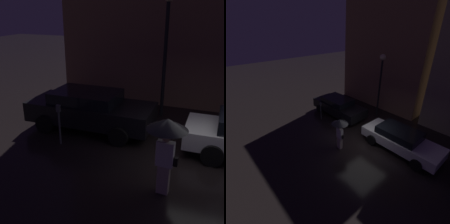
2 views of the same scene
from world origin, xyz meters
TOP-DOWN VIEW (x-y plane):
  - ground_plane at (0.00, 0.00)m, footprint 60.00×60.00m
  - parked_car_black at (-4.07, 1.52)m, footprint 4.55×2.05m
  - pedestrian_with_umbrella at (-0.78, -1.28)m, footprint 0.96×0.96m
  - parking_meter at (-4.45, 0.03)m, footprint 0.12×0.10m
  - street_lamp_near at (-1.90, 3.75)m, footprint 0.43×0.43m

SIDE VIEW (x-z plane):
  - ground_plane at x=0.00m, z-range 0.00..0.00m
  - parked_car_black at x=-4.07m, z-range 0.05..1.48m
  - parking_meter at x=-4.45m, z-range 0.16..1.52m
  - pedestrian_with_umbrella at x=-0.78m, z-range 0.55..2.50m
  - street_lamp_near at x=-1.90m, z-range 0.95..5.79m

